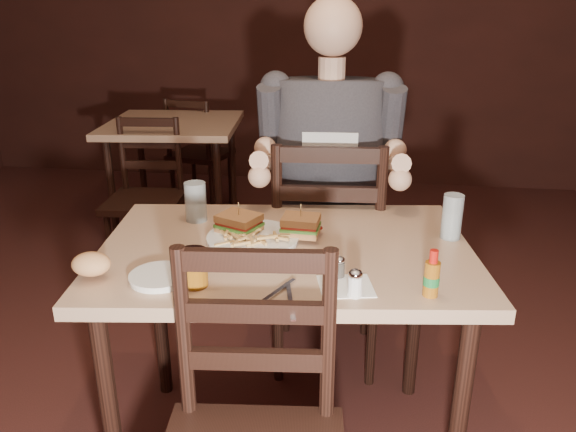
# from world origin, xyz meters

# --- Properties ---
(room_shell) EXTENTS (7.00, 7.00, 7.00)m
(room_shell) POSITION_xyz_m (0.00, 0.00, 1.40)
(room_shell) COLOR black
(room_shell) RESTS_ON ground
(main_table) EXTENTS (1.21, 0.89, 0.77)m
(main_table) POSITION_xyz_m (0.20, 0.30, 0.68)
(main_table) COLOR tan
(main_table) RESTS_ON ground
(bg_table) EXTENTS (0.88, 0.88, 0.77)m
(bg_table) POSITION_xyz_m (-0.77, 2.10, 0.68)
(bg_table) COLOR tan
(bg_table) RESTS_ON ground
(chair_far) EXTENTS (0.50, 0.54, 1.00)m
(chair_far) POSITION_xyz_m (0.29, 0.87, 0.50)
(chair_far) COLOR black
(chair_far) RESTS_ON ground
(bg_chair_far) EXTENTS (0.47, 0.50, 0.84)m
(bg_chair_far) POSITION_xyz_m (-0.77, 2.65, 0.42)
(bg_chair_far) COLOR black
(bg_chair_far) RESTS_ON ground
(bg_chair_near) EXTENTS (0.44, 0.47, 0.87)m
(bg_chair_near) POSITION_xyz_m (-0.77, 1.55, 0.43)
(bg_chair_near) COLOR black
(bg_chair_near) RESTS_ON ground
(diner) EXTENTS (0.59, 0.48, 0.98)m
(diner) POSITION_xyz_m (0.30, 0.82, 1.01)
(diner) COLOR #353339
(diner) RESTS_ON chair_far
(dinner_plate) EXTENTS (0.31, 0.31, 0.02)m
(dinner_plate) POSITION_xyz_m (0.10, 0.31, 0.78)
(dinner_plate) COLOR white
(dinner_plate) RESTS_ON main_table
(sandwich_left) EXTENTS (0.15, 0.14, 0.10)m
(sandwich_left) POSITION_xyz_m (0.05, 0.35, 0.84)
(sandwich_left) COLOR #B97B44
(sandwich_left) RESTS_ON dinner_plate
(sandwich_right) EXTENTS (0.12, 0.10, 0.10)m
(sandwich_right) POSITION_xyz_m (0.24, 0.36, 0.84)
(sandwich_right) COLOR #B97B44
(sandwich_right) RESTS_ON dinner_plate
(fries_pile) EXTENTS (0.26, 0.20, 0.04)m
(fries_pile) POSITION_xyz_m (0.10, 0.28, 0.80)
(fries_pile) COLOR tan
(fries_pile) RESTS_ON dinner_plate
(ketchup_dollop) EXTENTS (0.05, 0.05, 0.01)m
(ketchup_dollop) POSITION_xyz_m (0.29, 0.41, 0.79)
(ketchup_dollop) COLOR maroon
(ketchup_dollop) RESTS_ON dinner_plate
(glass_left) EXTENTS (0.08, 0.08, 0.13)m
(glass_left) POSITION_xyz_m (-0.13, 0.47, 0.84)
(glass_left) COLOR silver
(glass_left) RESTS_ON main_table
(glass_right) EXTENTS (0.07, 0.07, 0.14)m
(glass_right) POSITION_xyz_m (0.71, 0.44, 0.84)
(glass_right) COLOR silver
(glass_right) RESTS_ON main_table
(hot_sauce) EXTENTS (0.04, 0.04, 0.13)m
(hot_sauce) POSITION_xyz_m (0.61, 0.05, 0.83)
(hot_sauce) COLOR #8F5110
(hot_sauce) RESTS_ON main_table
(salt_shaker) EXTENTS (0.04, 0.04, 0.07)m
(salt_shaker) POSITION_xyz_m (0.42, 0.02, 0.80)
(salt_shaker) COLOR white
(salt_shaker) RESTS_ON main_table
(pepper_shaker) EXTENTS (0.03, 0.03, 0.06)m
(pepper_shaker) POSITION_xyz_m (0.38, 0.12, 0.80)
(pepper_shaker) COLOR #38332D
(pepper_shaker) RESTS_ON main_table
(syrup_dispenser) EXTENTS (0.09, 0.09, 0.10)m
(syrup_dispenser) POSITION_xyz_m (0.00, 0.02, 0.82)
(syrup_dispenser) COLOR #8F5110
(syrup_dispenser) RESTS_ON main_table
(napkin) EXTENTS (0.16, 0.16, 0.00)m
(napkin) POSITION_xyz_m (0.40, 0.06, 0.77)
(napkin) COLOR white
(napkin) RESTS_ON main_table
(knife) EXTENTS (0.05, 0.19, 0.00)m
(knife) POSITION_xyz_m (0.27, -0.04, 0.78)
(knife) COLOR silver
(knife) RESTS_ON napkin
(fork) EXTENTS (0.08, 0.15, 0.00)m
(fork) POSITION_xyz_m (0.23, 0.00, 0.78)
(fork) COLOR silver
(fork) RESTS_ON napkin
(side_plate) EXTENTS (0.18, 0.18, 0.01)m
(side_plate) POSITION_xyz_m (-0.10, 0.03, 0.78)
(side_plate) COLOR white
(side_plate) RESTS_ON main_table
(bread_roll) EXTENTS (0.12, 0.10, 0.06)m
(bread_roll) POSITION_xyz_m (-0.28, 0.01, 0.81)
(bread_roll) COLOR tan
(bread_roll) RESTS_ON side_plate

